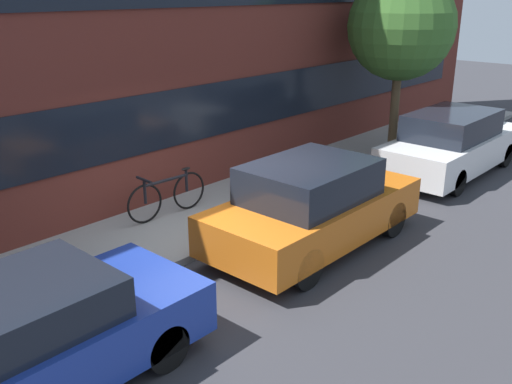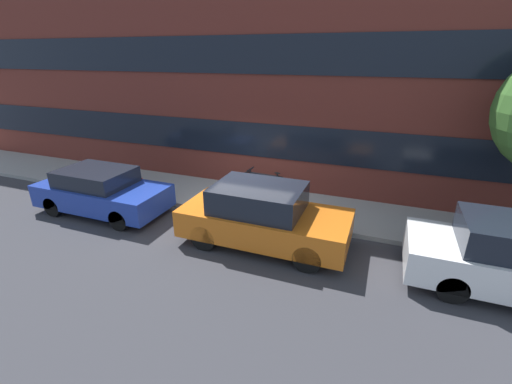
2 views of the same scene
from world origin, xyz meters
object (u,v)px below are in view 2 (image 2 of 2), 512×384
object	(u,v)px
parked_car_orange	(263,216)
parked_car_blue	(102,191)
bicycle	(264,183)
fire_hydrant	(136,178)

from	to	relation	value
parked_car_orange	parked_car_blue	bearing A→B (deg)	180.00
bicycle	fire_hydrant	bearing A→B (deg)	16.07
fire_hydrant	parked_car_blue	bearing A→B (deg)	-83.93
parked_car_orange	fire_hydrant	size ratio (longest dim) A/B	5.91
parked_car_blue	fire_hydrant	bearing A→B (deg)	96.07
parked_car_blue	parked_car_orange	bearing A→B (deg)	-0.00
parked_car_blue	parked_car_orange	size ratio (longest dim) A/B	0.95
bicycle	parked_car_orange	bearing A→B (deg)	113.00
parked_car_blue	bicycle	xyz separation A→B (m)	(4.03, 2.61, -0.11)
fire_hydrant	bicycle	xyz separation A→B (m)	(4.21, 0.94, 0.07)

